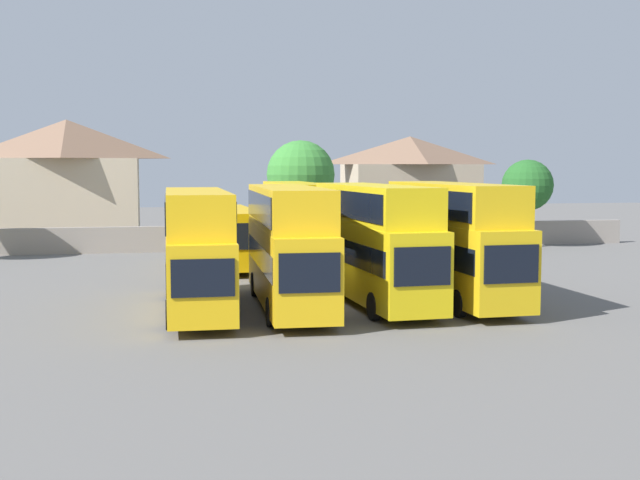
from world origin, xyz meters
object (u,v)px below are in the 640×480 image
house_terrace_centre (410,186)px  bus_5 (232,234)px  bus_4 (453,236)px  tree_right_of_lot (301,175)px  tree_behind_wall (527,186)px  bus_1 (197,244)px  bus_3 (374,238)px  bus_2 (288,241)px  house_terrace_left (68,180)px  bus_6 (297,220)px  bus_7 (344,234)px

house_terrace_centre → bus_5: bearing=-132.7°
bus_4 → tree_right_of_lot: (-2.09, 26.47, 2.39)m
bus_5 → tree_behind_wall: 23.75m
bus_1 → bus_3: bearing=92.7°
bus_4 → house_terrace_centre: bearing=164.0°
bus_2 → house_terrace_centre: bearing=156.5°
bus_2 → bus_4: bus_4 is taller
bus_5 → tree_behind_wall: size_ratio=1.68×
bus_3 → house_terrace_left: house_terrace_left is taller
bus_6 → tree_right_of_lot: size_ratio=1.50×
bus_3 → bus_4: size_ratio=1.01×
bus_3 → tree_right_of_lot: tree_right_of_lot is taller
bus_1 → tree_right_of_lot: bearing=162.1°
house_terrace_left → bus_1: bearing=-75.7°
tree_right_of_lot → tree_behind_wall: bearing=-15.7°
bus_6 → bus_7: bearing=85.8°
bus_1 → bus_2: bus_2 is taller
bus_2 → bus_5: size_ratio=1.09×
bus_6 → house_terrace_left: 23.70m
bus_4 → tree_right_of_lot: 26.66m
bus_2 → house_terrace_left: 34.69m
bus_7 → bus_3: bearing=-11.7°
tree_right_of_lot → bus_3: bearing=-93.2°
bus_3 → house_terrace_left: size_ratio=1.01×
bus_4 → bus_7: bearing=-174.3°
bus_2 → bus_5: 14.67m
bus_7 → tree_right_of_lot: size_ratio=1.32×
bus_4 → house_terrace_left: 37.62m
house_terrace_left → tree_behind_wall: 34.87m
bus_7 → tree_behind_wall: size_ratio=1.61×
bus_5 → bus_7: bus_5 is taller
bus_4 → tree_behind_wall: 26.09m
bus_7 → house_terrace_centre: size_ratio=0.94×
tree_behind_wall → house_terrace_centre: bearing=118.8°
bus_3 → bus_4: bearing=86.3°
bus_1 → bus_6: 15.45m
tree_right_of_lot → bus_7: bearing=-88.5°
bus_3 → tree_right_of_lot: (1.46, 26.41, 2.42)m
bus_3 → bus_6: size_ratio=0.96×
bus_7 → house_terrace_left: size_ratio=0.93×
bus_1 → bus_3: (7.59, 0.24, 0.10)m
bus_1 → bus_4: (11.13, 0.17, 0.13)m
bus_5 → house_terrace_left: bearing=-150.0°
house_terrace_left → tree_behind_wall: (33.33, -10.22, -0.35)m
bus_6 → bus_7: (2.81, -0.18, -0.85)m
house_terrace_left → tree_right_of_lot: house_terrace_left is taller
bus_7 → house_terrace_left: bearing=-140.7°
bus_2 → tree_behind_wall: tree_behind_wall is taller
bus_2 → house_terrace_centre: house_terrace_centre is taller
bus_3 → bus_4: (3.55, -0.06, 0.03)m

